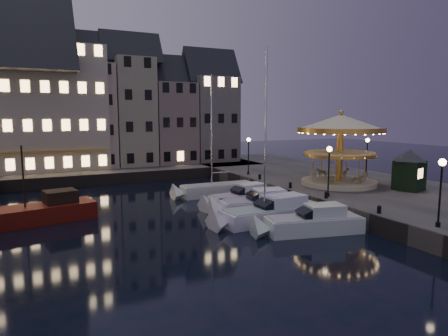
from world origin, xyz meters
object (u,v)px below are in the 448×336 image
bollard_a (379,209)px  bollard_b (326,195)px  streetlamp_b (329,164)px  streetlamp_c (249,151)px  streetlamp_d (367,151)px  bollard_c (290,185)px  motorboat_e (240,199)px  streetlamp_a (441,183)px  carousel (340,136)px  motorboat_b (308,224)px  red_fishing_boat (43,213)px  motorboat_d (255,205)px  ticket_kiosk (410,163)px  bollard_d (260,177)px  motorboat_c (269,213)px  motorboat_f (213,190)px

bollard_a → bollard_b: same height
streetlamp_b → bollard_a: size_ratio=7.32×
streetlamp_c → streetlamp_d: size_ratio=1.00×
bollard_c → motorboat_e: (-5.04, 0.38, -0.96)m
bollard_c → streetlamp_c: bearing=86.2°
streetlamp_a → carousel: carousel is taller
motorboat_b → red_fishing_boat: 19.67m
streetlamp_a → bollard_c: streetlamp_a is taller
motorboat_d → red_fishing_boat: size_ratio=0.93×
bollard_a → red_fishing_boat: 24.54m
bollard_a → motorboat_e: size_ratio=0.08×
streetlamp_d → bollard_b: streetlamp_d is taller
bollard_a → carousel: bearing=62.1°
streetlamp_b → motorboat_e: streetlamp_b is taller
streetlamp_a → bollard_a: size_ratio=7.32×
bollard_c → motorboat_e: 5.14m
motorboat_d → streetlamp_c: bearing=63.4°
streetlamp_d → bollard_c: (-11.90, -2.50, -2.41)m
streetlamp_b → red_fishing_boat: 22.78m
motorboat_b → motorboat_d: bearing=93.7°
motorboat_d → motorboat_e: 2.63m
streetlamp_b → streetlamp_c: same height
streetlamp_d → ticket_kiosk: size_ratio=1.01×
bollard_d → motorboat_d: size_ratio=0.07×
streetlamp_b → motorboat_c: (-6.11, -0.65, -3.34)m
streetlamp_a → bollard_d: size_ratio=7.32×
motorboat_e → red_fishing_boat: 15.94m
motorboat_b → carousel: size_ratio=0.94×
motorboat_b → streetlamp_c: bearing=73.6°
carousel → motorboat_f: bearing=149.4°
bollard_a → bollard_d: size_ratio=1.00×
motorboat_b → red_fishing_boat: size_ratio=0.94×
bollard_a → bollard_b: 5.50m
motorboat_f → red_fishing_boat: bearing=-168.2°
streetlamp_d → ticket_kiosk: streetlamp_d is taller
motorboat_c → motorboat_f: 10.83m
motorboat_f → bollard_a: bearing=-72.0°
motorboat_b → motorboat_e: same height
motorboat_b → carousel: 13.88m
bollard_d → streetlamp_c: bearing=80.3°
bollard_d → motorboat_c: bearing=-117.4°
streetlamp_a → streetlamp_d: (11.30, 17.00, 0.00)m
bollard_d → motorboat_e: size_ratio=0.08×
streetlamp_d → motorboat_d: bearing=-164.3°
streetlamp_a → streetlamp_b: size_ratio=1.00×
bollard_b → bollard_c: size_ratio=1.00×
ticket_kiosk → motorboat_b: bearing=-166.4°
streetlamp_d → bollard_d: (-11.90, 3.00, -2.41)m
bollard_c → motorboat_b: (-4.61, -8.67, -0.96)m
red_fishing_boat → streetlamp_c: bearing=17.0°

